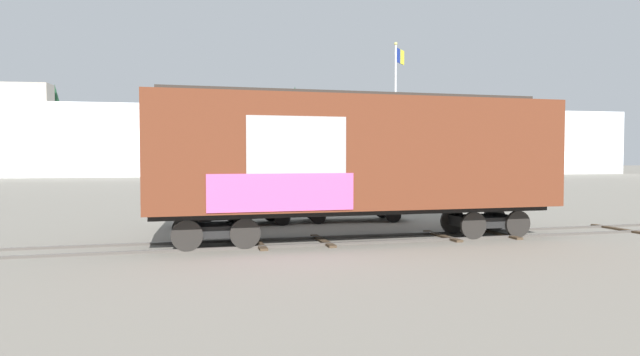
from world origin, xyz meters
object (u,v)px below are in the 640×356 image
parked_car_black (238,205)px  flagpole (397,105)px  freight_car (358,156)px  parked_car_white (351,201)px

parked_car_black → flagpole: bearing=34.4°
freight_car → flagpole: 12.42m
parked_car_black → parked_car_white: bearing=5.6°
flagpole → parked_car_black: 11.77m
freight_car → flagpole: (5.17, 10.95, 2.76)m
freight_car → parked_car_black: size_ratio=2.78×
flagpole → parked_car_black: bearing=-145.6°
parked_car_black → freight_car: bearing=-52.6°
parked_car_white → parked_car_black: bearing=-174.4°
flagpole → parked_car_white: 8.37m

